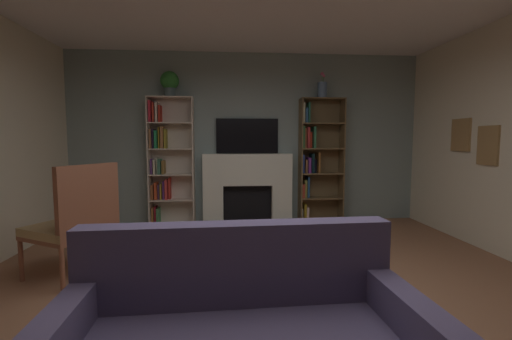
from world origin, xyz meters
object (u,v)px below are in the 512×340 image
Objects in this scene: fireplace at (248,186)px; vase_with_flowers at (322,90)px; bookshelf_right at (315,160)px; coffee_table at (237,281)px; tv at (247,136)px; bookshelf_left at (167,161)px; potted_plant at (170,82)px; armchair at (76,221)px.

fireplace is 3.74× the size of vase_with_flowers.
coffee_table is (-1.40, -3.26, -0.66)m from bookshelf_right.
vase_with_flowers is (1.22, -0.03, 1.58)m from fireplace.
bookshelf_right is (1.14, -0.08, -0.41)m from tv.
tv is 1.21m from bookshelf_right.
fireplace is at bearing -0.76° from bookshelf_left.
potted_plant is 2.76m from armchair.
bookshelf_right is (1.14, 0.01, 0.42)m from fireplace.
bookshelf_left is 2.54× the size of coffee_table.
bookshelf_left and bookshelf_right have the same top height.
vase_with_flowers is at bearing -1.18° from bookshelf_left.
coffee_table is (1.58, -1.14, -0.19)m from armchair.
vase_with_flowers is 0.36× the size of armchair.
armchair is (-0.61, -2.08, -1.70)m from potted_plant.
bookshelf_right is 4.93× the size of vase_with_flowers.
bookshelf_left reaches higher than coffee_table.
bookshelf_right reaches higher than armchair.
vase_with_flowers reaches higher than tv.
tv is 1.37m from bookshelf_left.
bookshelf_left is at bearing 179.76° from bookshelf_right.
bookshelf_left is 2.78m from vase_with_flowers.
armchair is at bearing -144.53° from bookshelf_right.
vase_with_flowers is at bearing -1.62° from fireplace.
bookshelf_left is at bearing 76.05° from armchair.
bookshelf_right reaches higher than coffee_table.
bookshelf_left is at bearing 107.77° from coffee_table.
vase_with_flowers is (1.22, -0.12, 0.75)m from tv.
bookshelf_right is at bearing 0.36° from fireplace.
potted_plant is (-1.22, -0.03, 1.67)m from fireplace.
tv is 3.52m from coffee_table.
coffee_table is (0.96, -3.22, -1.90)m from potted_plant.
potted_plant reaches higher than fireplace.
fireplace is 1.36× the size of armchair.
tv is 1.49m from potted_plant.
bookshelf_left is (-1.31, -0.07, -0.41)m from tv.
tv is at bearing 90.00° from fireplace.
fireplace is at bearing -179.64° from bookshelf_right.
potted_plant is 3.86m from coffee_table.
potted_plant is at bearing -31.52° from bookshelf_left.
coffee_table is (-1.48, -3.22, -1.82)m from vase_with_flowers.
bookshelf_right is 5.22× the size of potted_plant.
coffee_table is at bearing -94.42° from tv.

